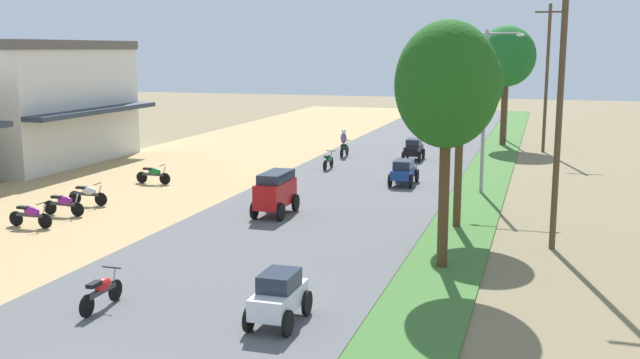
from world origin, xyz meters
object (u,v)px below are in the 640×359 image
car_van_red (275,191)px  motorbike_ahead_third (328,160)px  car_hatchback_white (279,296)px  motorbike_ahead_second (102,289)px  car_sedan_blue (404,171)px  parked_motorbike_sixth (154,174)px  utility_pole_near (547,76)px  median_tree_nearest (447,86)px  median_tree_second (461,83)px  motorbike_ahead_fourth (344,144)px  parked_motorbike_third (31,214)px  streetlamp_mid (508,80)px  parked_motorbike_fifth (88,193)px  median_tree_third (506,57)px  car_hatchback_black (414,149)px  streetlamp_near (484,99)px  utility_pole_far (560,107)px  parked_motorbike_fourth (64,203)px

car_van_red → motorbike_ahead_third: car_van_red is taller
car_hatchback_white → motorbike_ahead_second: car_hatchback_white is taller
car_sedan_blue → motorbike_ahead_second: 19.37m
parked_motorbike_sixth → utility_pole_near: 25.22m
parked_motorbike_sixth → car_hatchback_white: (12.01, -15.39, 0.19)m
median_tree_nearest → car_sedan_blue: (-3.54, 12.77, -4.66)m
median_tree_second → car_hatchback_white: bearing=-104.5°
motorbike_ahead_second → car_hatchback_white: bearing=4.6°
car_van_red → motorbike_ahead_fourth: (-1.54, 15.92, -0.17)m
median_tree_nearest → car_van_red: bearing=145.2°
parked_motorbike_third → streetlamp_mid: bearing=64.5°
parked_motorbike_fifth → median_tree_third: 29.81m
motorbike_ahead_second → median_tree_nearest: bearing=39.2°
car_hatchback_black → motorbike_ahead_third: size_ratio=1.11×
streetlamp_near → parked_motorbike_sixth: bearing=-170.8°
car_hatchback_white → motorbike_ahead_second: bearing=-175.4°
median_tree_second → utility_pole_near: (2.89, 21.74, -0.46)m
parked_motorbike_sixth → utility_pole_far: size_ratio=0.20×
streetlamp_near → motorbike_ahead_fourth: 12.91m
streetlamp_near → parked_motorbike_fifth: bearing=-153.7°
parked_motorbike_sixth → median_tree_second: median_tree_second is taller
streetlamp_mid → motorbike_ahead_third: streetlamp_mid is taller
parked_motorbike_fifth → motorbike_ahead_third: bearing=59.3°
parked_motorbike_fifth → motorbike_ahead_third: (6.94, 11.69, 0.02)m
parked_motorbike_fourth → median_tree_second: median_tree_second is taller
median_tree_nearest → median_tree_third: size_ratio=0.91×
car_van_red → utility_pole_far: bearing=-9.5°
median_tree_third → car_hatchback_white: median_tree_third is taller
motorbike_ahead_fourth → median_tree_nearest: bearing=-67.5°
parked_motorbike_third → median_tree_third: (14.98, 29.00, 5.35)m
median_tree_second → motorbike_ahead_fourth: (-8.49, 15.63, -4.38)m
motorbike_ahead_third → streetlamp_mid: bearing=62.2°
parked_motorbike_fifth → utility_pole_near: (17.92, 22.52, 4.22)m
parked_motorbike_fifth → median_tree_third: bearing=58.6°
utility_pole_far → streetlamp_near: bearing=108.9°
parked_motorbike_third → utility_pole_far: bearing=8.6°
utility_pole_near → motorbike_ahead_third: (-10.98, -10.83, -4.20)m
median_tree_nearest → median_tree_second: bearing=91.9°
utility_pole_near → car_van_red: utility_pole_near is taller
median_tree_second → car_van_red: 8.13m
parked_motorbike_fifth → median_tree_nearest: size_ratio=0.25×
parked_motorbike_fifth → streetlamp_near: (15.33, 7.57, 3.69)m
streetlamp_mid → car_sedan_blue: size_ratio=3.21×
streetlamp_mid → motorbike_ahead_third: (-8.39, -15.89, -3.70)m
parked_motorbike_fourth → streetlamp_near: bearing=32.4°
parked_motorbike_fourth → car_hatchback_white: bearing=-34.9°
parked_motorbike_fourth → parked_motorbike_third: bearing=-88.8°
utility_pole_near → car_hatchback_black: utility_pole_near is taller
parked_motorbike_fifth → streetlamp_near: bearing=26.3°
parked_motorbike_third → motorbike_ahead_second: 9.90m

